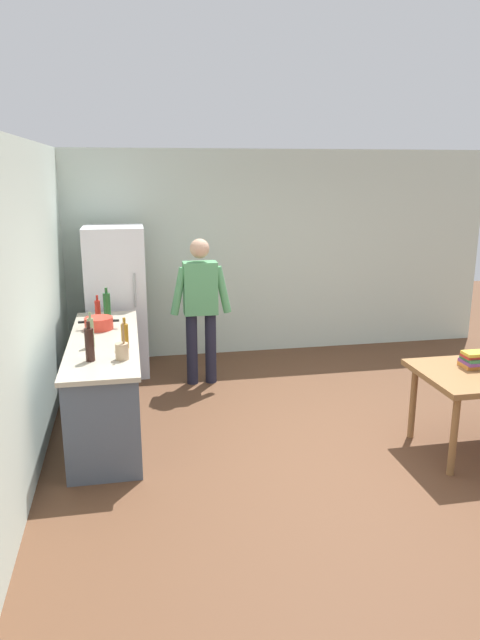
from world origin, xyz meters
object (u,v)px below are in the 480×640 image
(bottle_vinegar_tall, at_px, (91,332))
(book_stack, at_px, (476,359))
(cooking_pot, at_px, (99,323))
(bottle_oil_amber, at_px, (125,336))
(refrigerator, at_px, (117,302))
(bottle_wine_dark, at_px, (90,344))
(bottle_sauce_red, at_px, (98,308))
(utensil_jar, at_px, (122,350))
(bottle_wine_green, at_px, (107,306))
(person, at_px, (201,302))

(bottle_vinegar_tall, height_order, book_stack, bottle_vinegar_tall)
(cooking_pot, bearing_deg, bottle_oil_amber, -69.51)
(refrigerator, xyz_separation_m, cooking_pot, (-0.15, -1.22, 0.06))
(refrigerator, xyz_separation_m, bottle_wine_dark, (-0.18, -2.22, 0.15))
(book_stack, bearing_deg, bottle_sauce_red, 150.66)
(utensil_jar, bearing_deg, bottle_vinegar_tall, 122.85)
(utensil_jar, height_order, bottle_wine_dark, bottle_wine_dark)
(bottle_sauce_red, bearing_deg, bottle_wine_green, -46.49)
(bottle_sauce_red, bearing_deg, bottle_oil_amber, -76.35)
(refrigerator, bearing_deg, bottle_sauce_red, -104.51)
(bottle_wine_dark, height_order, book_stack, bottle_wine_dark)
(person, height_order, cooking_pot, person)
(utensil_jar, distance_m, book_stack, 3.09)
(refrigerator, height_order, bottle_wine_green, refrigerator)
(cooking_pot, bearing_deg, utensil_jar, -76.96)
(cooking_pot, distance_m, bottle_oil_amber, 0.74)
(bottle_sauce_red, xyz_separation_m, book_stack, (3.32, -1.87, -0.17))
(refrigerator, relative_size, utensil_jar, 5.62)
(bottle_wine_dark, bearing_deg, book_stack, -6.42)
(person, distance_m, cooking_pot, 1.29)
(bottle_wine_dark, bearing_deg, utensil_jar, -2.75)
(bottle_wine_dark, bearing_deg, bottle_oil_amber, 46.78)
(refrigerator, relative_size, book_stack, 7.17)
(person, bearing_deg, refrigerator, 149.77)
(bottle_sauce_red, relative_size, bottle_wine_dark, 0.71)
(bottle_oil_amber, relative_size, bottle_wine_dark, 0.82)
(refrigerator, relative_size, person, 1.06)
(refrigerator, bearing_deg, cooking_pot, -97.21)
(refrigerator, relative_size, bottle_oil_amber, 6.43)
(bottle_vinegar_tall, bearing_deg, person, 47.54)
(bottle_wine_green, height_order, book_stack, bottle_wine_green)
(utensil_jar, relative_size, bottle_sauce_red, 1.33)
(refrigerator, bearing_deg, bottle_vinegar_tall, -96.17)
(bottle_sauce_red, bearing_deg, utensil_jar, -80.05)
(person, height_order, bottle_wine_dark, person)
(cooking_pot, height_order, bottle_vinegar_tall, bottle_vinegar_tall)
(book_stack, bearing_deg, bottle_wine_dark, 173.58)
(bottle_wine_dark, bearing_deg, bottle_wine_green, 85.85)
(refrigerator, xyz_separation_m, person, (0.95, -0.55, 0.08))
(cooking_pot, relative_size, bottle_vinegar_tall, 1.25)
(book_stack, bearing_deg, refrigerator, 140.47)
(bottle_vinegar_tall, bearing_deg, refrigerator, 83.83)
(person, bearing_deg, bottle_sauce_red, -171.64)
(cooking_pot, distance_m, bottle_sauce_red, 0.50)
(bottle_wine_dark, bearing_deg, person, 55.74)
(cooking_pot, bearing_deg, bottle_wine_green, 79.55)
(bottle_vinegar_tall, distance_m, bottle_wine_dark, 0.41)
(utensil_jar, distance_m, bottle_vinegar_tall, 0.51)
(person, distance_m, bottle_wine_green, 1.07)
(utensil_jar, bearing_deg, cooking_pot, 103.04)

